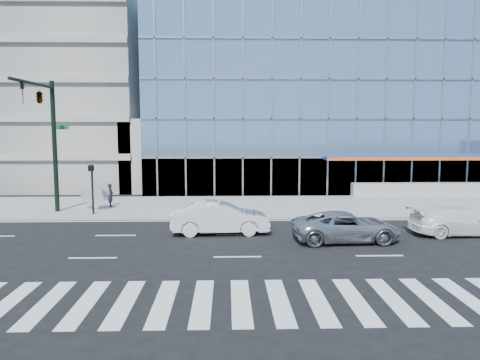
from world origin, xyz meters
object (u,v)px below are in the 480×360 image
object	(u,v)px
white_sedan	(220,218)
white_suv	(459,221)
pedestrian	(111,195)
silver_suv	(346,227)
ped_signal_post	(92,181)
tilted_panel	(95,195)
traffic_signal	(44,113)

from	to	relation	value
white_sedan	white_suv	bearing A→B (deg)	-95.70
white_suv	pedestrian	xyz separation A→B (m)	(-19.30, 7.96, 0.21)
silver_suv	white_suv	size ratio (longest dim) A/B	1.04
ped_signal_post	tilted_panel	bearing A→B (deg)	101.38
tilted_panel	silver_suv	bearing A→B (deg)	-27.48
silver_suv	white_suv	xyz separation A→B (m)	(6.00, 1.16, 0.01)
silver_suv	pedestrian	bearing A→B (deg)	52.45
ped_signal_post	tilted_panel	distance (m)	1.89
ped_signal_post	white_suv	world-z (taller)	ped_signal_post
traffic_signal	white_sedan	size ratio (longest dim) A/B	1.62
silver_suv	traffic_signal	bearing A→B (deg)	66.43
traffic_signal	tilted_panel	bearing A→B (deg)	40.96
traffic_signal	ped_signal_post	bearing A→B (deg)	8.52
white_suv	white_sedan	size ratio (longest dim) A/B	0.99
pedestrian	ped_signal_post	bearing A→B (deg)	162.78
white_suv	traffic_signal	bearing A→B (deg)	75.06
ped_signal_post	white_sedan	size ratio (longest dim) A/B	0.61
traffic_signal	tilted_panel	size ratio (longest dim) A/B	6.15
ped_signal_post	tilted_panel	xyz separation A→B (m)	(-0.31, 1.53, -1.08)
silver_suv	tilted_panel	xyz separation A→B (m)	(-14.02, 7.95, 0.36)
traffic_signal	tilted_panel	xyz separation A→B (m)	(2.19, 1.90, -5.10)
white_suv	pedestrian	size ratio (longest dim) A/B	3.19
white_suv	tilted_panel	distance (m)	21.14
white_sedan	tilted_panel	size ratio (longest dim) A/B	3.80
white_suv	white_sedan	bearing A→B (deg)	84.57
traffic_signal	pedestrian	xyz separation A→B (m)	(2.91, 3.07, -5.25)
ped_signal_post	pedestrian	distance (m)	2.99
ped_signal_post	pedestrian	bearing A→B (deg)	81.39
pedestrian	tilted_panel	distance (m)	1.38
traffic_signal	silver_suv	xyz separation A→B (m)	(16.21, -6.05, -5.46)
traffic_signal	ped_signal_post	world-z (taller)	traffic_signal
ped_signal_post	pedestrian	xyz separation A→B (m)	(0.41, 2.70, -1.23)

